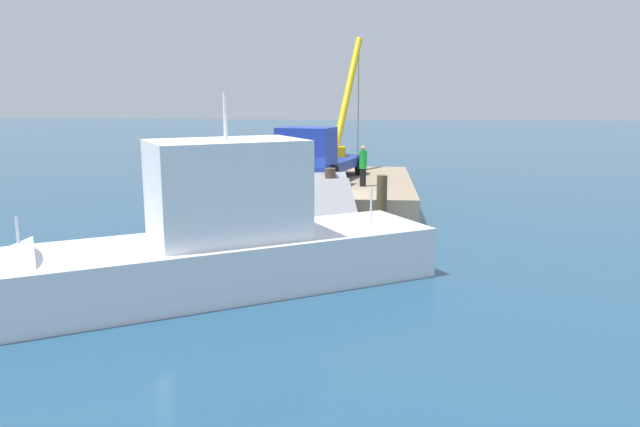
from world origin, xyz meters
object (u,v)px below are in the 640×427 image
object	(u,v)px
crane_truck	(319,152)
moored_yacht	(142,271)
dock_worker	(363,166)
salvaged_car	(332,221)

from	to	relation	value
crane_truck	moored_yacht	xyz separation A→B (m)	(14.39, -3.17, -1.67)
crane_truck	dock_worker	distance (m)	2.62
crane_truck	salvaged_car	distance (m)	7.37
dock_worker	moored_yacht	bearing A→B (deg)	-22.30
salvaged_car	crane_truck	bearing A→B (deg)	-171.04
crane_truck	salvaged_car	bearing A→B (deg)	8.96
dock_worker	salvaged_car	size ratio (longest dim) A/B	0.43
crane_truck	salvaged_car	size ratio (longest dim) A/B	2.33
crane_truck	moored_yacht	size ratio (longest dim) A/B	0.70
crane_truck	moored_yacht	bearing A→B (deg)	-12.44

